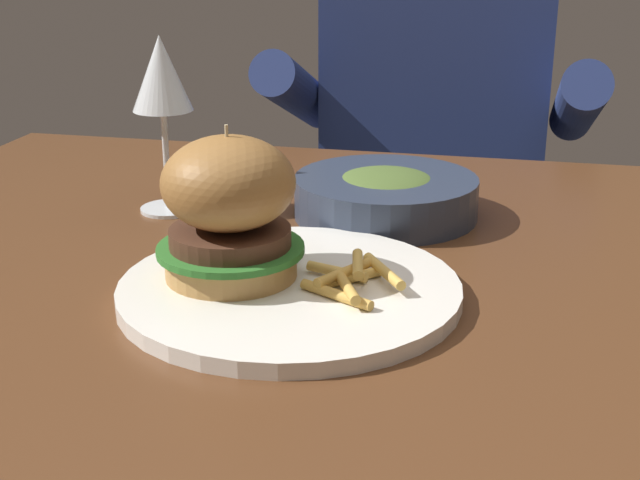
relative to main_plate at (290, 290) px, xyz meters
The scene contains 7 objects.
dining_table 0.15m from the main_plate, 64.79° to the left, with size 1.18×0.84×0.74m.
main_plate is the anchor object (origin of this frame).
burger_sandwich 0.09m from the main_plate, behind, with size 0.13×0.13×0.13m.
fries_pile 0.05m from the main_plate, ahead, with size 0.09×0.10×0.02m.
wine_glass 0.31m from the main_plate, 133.06° to the left, with size 0.07×0.07×0.19m.
soup_bowl 0.25m from the main_plate, 78.14° to the left, with size 0.20×0.20×0.05m.
diner_person 0.82m from the main_plate, 86.49° to the left, with size 0.51×0.36×1.18m.
Camera 1 is at (0.13, -0.78, 1.05)m, focal length 50.00 mm.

